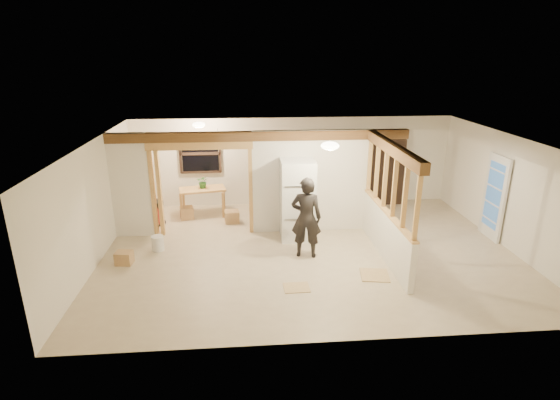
{
  "coord_description": "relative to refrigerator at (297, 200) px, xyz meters",
  "views": [
    {
      "loc": [
        -1.37,
        -8.81,
        4.24
      ],
      "look_at": [
        -0.61,
        0.4,
        1.08
      ],
      "focal_mm": 28.0,
      "sensor_mm": 36.0,
      "label": 1
    }
  ],
  "objects": [
    {
      "name": "box_front",
      "position": [
        -3.77,
        -1.08,
        -0.81
      ],
      "size": [
        0.37,
        0.31,
        0.27
      ],
      "primitive_type": "cube",
      "rotation": [
        0.0,
        0.0,
        -0.12
      ],
      "color": "#AB8353",
      "rests_on": "floor"
    },
    {
      "name": "refrigerator",
      "position": [
        0.0,
        0.0,
        0.0
      ],
      "size": [
        0.78,
        0.76,
        1.89
      ],
      "primitive_type": "cube",
      "color": "silver",
      "rests_on": "floor"
    },
    {
      "name": "hanging_bulb",
      "position": [
        -1.83,
        0.84,
        1.23
      ],
      "size": [
        0.07,
        0.07,
        0.07
      ],
      "primitive_type": "ellipsoid",
      "color": "#FFD88C",
      "rests_on": "ceiling"
    },
    {
      "name": "french_door",
      "position": [
        4.59,
        -0.36,
        0.05
      ],
      "size": [
        0.12,
        0.86,
        2.0
      ],
      "primitive_type": "cube",
      "color": "white",
      "rests_on": "floor"
    },
    {
      "name": "partition_left_stub",
      "position": [
        -3.88,
        0.44,
        0.3
      ],
      "size": [
        0.9,
        0.12,
        2.5
      ],
      "primitive_type": "cube",
      "color": "silver",
      "rests_on": "floor"
    },
    {
      "name": "partition_center",
      "position": [
        0.37,
        0.44,
        0.3
      ],
      "size": [
        2.8,
        0.12,
        2.5
      ],
      "primitive_type": "cube",
      "color": "silver",
      "rests_on": "floor"
    },
    {
      "name": "ceiling_dome_util",
      "position": [
        -2.33,
        1.54,
        1.53
      ],
      "size": [
        0.32,
        0.32,
        0.14
      ],
      "primitive_type": "ellipsoid",
      "color": "#FFEABF",
      "rests_on": "ceiling"
    },
    {
      "name": "wall_back",
      "position": [
        0.17,
        2.49,
        0.3
      ],
      "size": [
        9.0,
        0.01,
        2.5
      ],
      "primitive_type": "cube",
      "color": "silver",
      "rests_on": "floor"
    },
    {
      "name": "pony_wall",
      "position": [
        1.77,
        -1.16,
        -0.45
      ],
      "size": [
        0.12,
        3.2,
        1.0
      ],
      "primitive_type": "cube",
      "color": "silver",
      "rests_on": "floor"
    },
    {
      "name": "header_beam_right",
      "position": [
        1.77,
        -1.16,
        1.43
      ],
      "size": [
        0.18,
        3.3,
        0.22
      ],
      "primitive_type": "cube",
      "color": "brown",
      "rests_on": "ceiling"
    },
    {
      "name": "wall_front",
      "position": [
        0.17,
        -4.01,
        0.3
      ],
      "size": [
        9.0,
        0.01,
        2.5
      ],
      "primitive_type": "cube",
      "color": "silver",
      "rests_on": "floor"
    },
    {
      "name": "bookshelf",
      "position": [
        2.85,
        2.26,
        0.01
      ],
      "size": [
        0.95,
        0.32,
        1.9
      ],
      "primitive_type": "cube",
      "color": "black",
      "rests_on": "floor"
    },
    {
      "name": "potted_plant",
      "position": [
        -2.33,
        1.74,
        -0.01
      ],
      "size": [
        0.36,
        0.32,
        0.35
      ],
      "primitive_type": "imported",
      "rotation": [
        0.0,
        0.0,
        -0.15
      ],
      "color": "#357132",
      "rests_on": "work_table"
    },
    {
      "name": "woman",
      "position": [
        0.07,
        -1.01,
        -0.06
      ],
      "size": [
        0.72,
        0.55,
        1.78
      ],
      "primitive_type": "imported",
      "rotation": [
        0.0,
        0.0,
        2.94
      ],
      "color": "black",
      "rests_on": "floor"
    },
    {
      "name": "stud_partition",
      "position": [
        1.77,
        -1.16,
        0.71
      ],
      "size": [
        0.14,
        3.2,
        1.32
      ],
      "primitive_type": "cube",
      "color": "tan",
      "rests_on": "pony_wall"
    },
    {
      "name": "box_util_b",
      "position": [
        -2.77,
        1.48,
        -0.79
      ],
      "size": [
        0.4,
        0.4,
        0.31
      ],
      "primitive_type": "cube",
      "rotation": [
        0.0,
        0.0,
        0.22
      ],
      "color": "#AB8353",
      "rests_on": "floor"
    },
    {
      "name": "window_back",
      "position": [
        -2.43,
        2.41,
        0.6
      ],
      "size": [
        1.12,
        0.1,
        1.1
      ],
      "primitive_type": "cube",
      "color": "black",
      "rests_on": "wall_back"
    },
    {
      "name": "box_util_a",
      "position": [
        -1.57,
        1.09,
        -0.79
      ],
      "size": [
        0.4,
        0.35,
        0.31
      ],
      "primitive_type": "cube",
      "rotation": [
        0.0,
        0.0,
        0.12
      ],
      "color": "#AB8353",
      "rests_on": "floor"
    },
    {
      "name": "bucket",
      "position": [
        -3.19,
        -0.47,
        -0.78
      ],
      "size": [
        0.34,
        0.34,
        0.34
      ],
      "primitive_type": "cylinder",
      "rotation": [
        0.0,
        0.0,
        0.33
      ],
      "color": "silver",
      "rests_on": "floor"
    },
    {
      "name": "ceiling",
      "position": [
        0.17,
        -0.76,
        1.55
      ],
      "size": [
        9.0,
        6.5,
        0.01
      ],
      "primitive_type": "cube",
      "color": "white"
    },
    {
      "name": "ceiling_dome_main",
      "position": [
        0.47,
        -1.26,
        1.53
      ],
      "size": [
        0.36,
        0.36,
        0.16
      ],
      "primitive_type": "ellipsoid",
      "color": "#FFEABF",
      "rests_on": "ceiling"
    },
    {
      "name": "floor",
      "position": [
        0.17,
        -0.76,
        -0.95
      ],
      "size": [
        9.0,
        6.5,
        0.01
      ],
      "primitive_type": "cube",
      "color": "#C5B393",
      "rests_on": "ground"
    },
    {
      "name": "work_table",
      "position": [
        -2.35,
        1.71,
        -0.57
      ],
      "size": [
        1.29,
        0.82,
        0.76
      ],
      "primitive_type": "cube",
      "rotation": [
        0.0,
        0.0,
        0.19
      ],
      "color": "tan",
      "rests_on": "floor"
    },
    {
      "name": "wall_left",
      "position": [
        -4.33,
        -0.76,
        0.3
      ],
      "size": [
        0.01,
        6.5,
        2.5
      ],
      "primitive_type": "cube",
      "color": "silver",
      "rests_on": "floor"
    },
    {
      "name": "wall_right",
      "position": [
        4.67,
        -0.76,
        0.3
      ],
      "size": [
        0.01,
        6.5,
        2.5
      ],
      "primitive_type": "cube",
      "color": "silver",
      "rests_on": "floor"
    },
    {
      "name": "shop_vac",
      "position": [
        -3.52,
        1.13,
        -0.63
      ],
      "size": [
        0.59,
        0.59,
        0.64
      ],
      "primitive_type": "cylinder",
      "rotation": [
        0.0,
        0.0,
        -0.24
      ],
      "color": "#A52116",
      "rests_on": "floor"
    },
    {
      "name": "header_beam_back",
      "position": [
        -0.83,
        0.44,
        1.43
      ],
      "size": [
        7.0,
        0.18,
        0.22
      ],
      "primitive_type": "cube",
      "color": "brown",
      "rests_on": "ceiling"
    },
    {
      "name": "doorway_frame",
      "position": [
        -2.23,
        0.44,
        0.15
      ],
      "size": [
        2.46,
        0.14,
        2.2
      ],
      "primitive_type": "cube",
      "color": "tan",
      "rests_on": "floor"
    },
    {
      "name": "floor_panel_far",
      "position": [
        -0.29,
        -2.36,
        -0.94
      ],
      "size": [
        0.49,
        0.4,
        0.02
      ],
      "primitive_type": "cube",
      "rotation": [
        0.0,
        0.0,
        0.02
      ],
      "color": "tan",
      "rests_on": "floor"
    },
    {
      "name": "floor_panel_near",
      "position": [
        1.32,
        -2.02,
        -0.94
      ],
      "size": [
        0.63,
        0.63,
        0.02
      ],
      "primitive_type": "cube",
      "rotation": [
        0.0,
        0.0,
        -0.16
      ],
      "color": "tan",
      "rests_on": "floor"
    }
  ]
}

